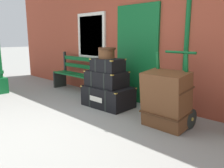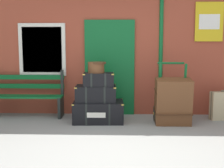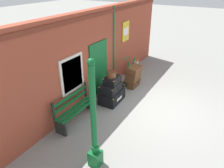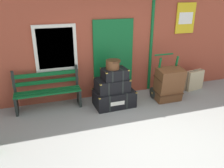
# 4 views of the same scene
# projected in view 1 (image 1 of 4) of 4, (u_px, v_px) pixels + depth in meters

# --- Properties ---
(ground_plane) EXTENTS (60.00, 60.00, 0.00)m
(ground_plane) POSITION_uv_depth(u_px,v_px,m) (37.00, 134.00, 3.44)
(ground_plane) COLOR gray
(brick_facade) EXTENTS (10.40, 0.35, 3.20)m
(brick_facade) POSITION_uv_depth(u_px,v_px,m) (144.00, 29.00, 4.93)
(brick_facade) COLOR #9E422D
(brick_facade) RESTS_ON ground
(platform_bench) EXTENTS (1.60, 0.43, 1.01)m
(platform_bench) POSITION_uv_depth(u_px,v_px,m) (77.00, 74.00, 6.14)
(platform_bench) COLOR #0F5B28
(platform_bench) RESTS_ON ground
(steamer_trunk_base) EXTENTS (1.03, 0.69, 0.43)m
(steamer_trunk_base) POSITION_uv_depth(u_px,v_px,m) (108.00, 96.00, 4.80)
(steamer_trunk_base) COLOR black
(steamer_trunk_base) RESTS_ON ground
(steamer_trunk_middle) EXTENTS (0.84, 0.59, 0.33)m
(steamer_trunk_middle) POSITION_uv_depth(u_px,v_px,m) (107.00, 79.00, 4.77)
(steamer_trunk_middle) COLOR black
(steamer_trunk_middle) RESTS_ON steamer_trunk_base
(steamer_trunk_top) EXTENTS (0.64, 0.49, 0.27)m
(steamer_trunk_top) POSITION_uv_depth(u_px,v_px,m) (108.00, 65.00, 4.65)
(steamer_trunk_top) COLOR black
(steamer_trunk_top) RESTS_ON steamer_trunk_middle
(round_hatbox) EXTENTS (0.36, 0.34, 0.22)m
(round_hatbox) POSITION_uv_depth(u_px,v_px,m) (107.00, 52.00, 4.64)
(round_hatbox) COLOR brown
(round_hatbox) RESTS_ON steamer_trunk_top
(porters_trolley) EXTENTS (0.71, 0.56, 1.21)m
(porters_trolley) POSITION_uv_depth(u_px,v_px,m) (171.00, 109.00, 3.78)
(porters_trolley) COLOR black
(porters_trolley) RESTS_ON ground
(large_brown_trunk) EXTENTS (0.70, 0.53, 0.92)m
(large_brown_trunk) POSITION_uv_depth(u_px,v_px,m) (166.00, 100.00, 3.62)
(large_brown_trunk) COLOR brown
(large_brown_trunk) RESTS_ON ground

